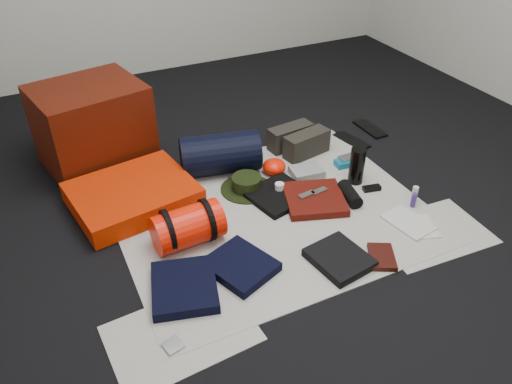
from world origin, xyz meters
name	(u,v)px	position (x,y,z in m)	size (l,w,h in m)	color
floor	(272,215)	(0.00, 0.00, -0.01)	(4.50, 4.50, 0.02)	black
newspaper_mat	(272,213)	(0.00, 0.00, 0.00)	(1.60, 1.30, 0.01)	silver
newspaper_sheet_front_left	(181,333)	(-0.70, -0.55, 0.00)	(0.58, 0.40, 0.00)	silver
newspaper_sheet_front_right	(430,233)	(0.65, -0.50, 0.00)	(0.58, 0.40, 0.00)	silver
red_cabinet	(93,126)	(-0.72, 0.94, 0.25)	(0.60, 0.50, 0.50)	#4B1105
sleeping_pad	(133,195)	(-0.65, 0.40, 0.06)	(0.63, 0.51, 0.11)	red
stuff_sack	(188,227)	(-0.48, -0.03, 0.10)	(0.20, 0.20, 0.34)	#FF1A04
sack_strap_left	(168,231)	(-0.58, -0.03, 0.11)	(0.22, 0.22, 0.03)	black
sack_strap_right	(207,220)	(-0.38, -0.03, 0.11)	(0.22, 0.22, 0.03)	black
navy_duffel	(220,154)	(-0.09, 0.50, 0.13)	(0.24, 0.24, 0.46)	black
boonie_brim	(247,189)	(-0.03, 0.26, 0.01)	(0.30, 0.30, 0.01)	black
boonie_crown	(247,183)	(-0.03, 0.26, 0.05)	(0.17, 0.17, 0.07)	black
hiking_boot_left	(290,137)	(0.43, 0.58, 0.08)	(0.29, 0.11, 0.15)	#2B2922
hiking_boot_right	(307,144)	(0.47, 0.45, 0.08)	(0.30, 0.11, 0.15)	#2B2922
flip_flop_left	(352,141)	(0.83, 0.47, 0.01)	(0.10, 0.26, 0.01)	black
flip_flop_right	(370,129)	(1.05, 0.55, 0.01)	(0.10, 0.27, 0.02)	black
trousers_navy_a	(184,287)	(-0.61, -0.34, 0.03)	(0.28, 0.32, 0.05)	black
trousers_navy_b	(240,266)	(-0.33, -0.32, 0.03)	(0.26, 0.29, 0.05)	black
trousers_charcoal	(339,259)	(0.11, -0.48, 0.03)	(0.24, 0.27, 0.04)	black
black_tshirt	(279,195)	(0.10, 0.11, 0.02)	(0.31, 0.29, 0.03)	black
red_shirt	(314,199)	(0.25, -0.02, 0.03)	(0.32, 0.32, 0.04)	#4C0E08
orange_stuff_sack	(274,167)	(0.19, 0.34, 0.05)	(0.14, 0.14, 0.09)	#FF1A04
first_aid_pouch	(307,172)	(0.35, 0.24, 0.03)	(0.19, 0.14, 0.05)	gray
water_bottle	(357,166)	(0.57, 0.05, 0.12)	(0.09, 0.09, 0.22)	black
speaker	(350,194)	(0.44, -0.08, 0.04)	(0.07, 0.07, 0.19)	black
compact_camera	(348,160)	(0.65, 0.24, 0.03)	(0.11, 0.07, 0.05)	#A6A6AB
cyan_case	(345,163)	(0.62, 0.23, 0.02)	(0.12, 0.07, 0.04)	#0D6383
toiletry_purple	(414,200)	(0.72, -0.28, 0.05)	(0.03, 0.03, 0.08)	#3E2474
toiletry_clear	(415,194)	(0.75, -0.25, 0.05)	(0.03, 0.03, 0.10)	silver
paperback_book	(382,257)	(0.31, -0.55, 0.02)	(0.12, 0.18, 0.02)	black
map_booklet	(408,223)	(0.60, -0.39, 0.01)	(0.17, 0.25, 0.01)	beige
map_printout	(420,227)	(0.63, -0.44, 0.01)	(0.15, 0.19, 0.01)	beige
sunglasses	(372,188)	(0.61, -0.06, 0.02)	(0.10, 0.04, 0.03)	black
key_cluster	(173,345)	(-0.75, -0.60, 0.01)	(0.07, 0.07, 0.01)	#A6A6AB
tape_roll	(279,186)	(0.12, 0.14, 0.05)	(0.05, 0.05, 0.04)	silver
energy_bar_a	(307,195)	(0.21, 0.00, 0.06)	(0.10, 0.04, 0.01)	#A6A6AB
energy_bar_b	(319,191)	(0.29, 0.00, 0.06)	(0.10, 0.04, 0.01)	#A6A6AB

